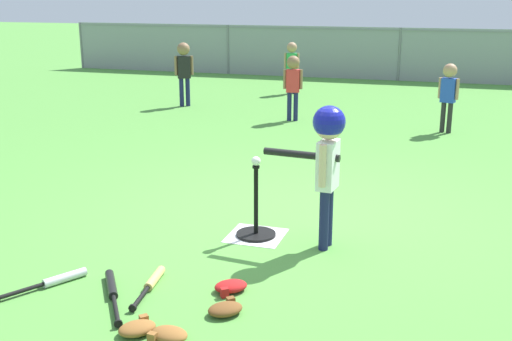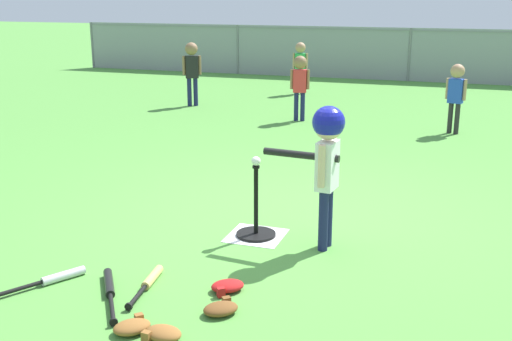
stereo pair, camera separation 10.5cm
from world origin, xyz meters
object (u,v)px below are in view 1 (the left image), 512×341
Objects in this scene: spare_bat_black at (112,289)px; fielder_deep_center at (449,89)px; baseball_on_tee at (256,161)px; spare_bat_silver at (56,280)px; fielder_deep_right at (184,66)px; batter_child at (327,148)px; glove_outfield_drop at (231,286)px; spare_bat_wood at (152,282)px; fielder_deep_left at (293,79)px; glove_tossed_aside at (137,328)px; batting_tee at (256,226)px; fielder_near_left at (292,61)px; glove_by_plate at (168,334)px; glove_near_bats at (226,309)px.

fielder_deep_center is at bearing 71.33° from spare_bat_black.
spare_bat_silver is (-1.02, -1.25, -0.60)m from baseball_on_tee.
fielder_deep_right is at bearing 109.87° from spare_bat_black.
batter_child is 4.07× the size of glove_outfield_drop.
spare_bat_wood is 0.26m from spare_bat_black.
glove_tossed_aside is (0.70, -6.34, -0.60)m from fielder_deep_left.
batting_tee is 0.90m from batter_child.
spare_bat_wood is at bearing -109.90° from baseball_on_tee.
fielder_near_left is 4.15× the size of glove_by_plate.
spare_bat_black is (-1.95, -5.76, -0.59)m from fielder_deep_center.
glove_outfield_drop is at bearing 19.85° from spare_bat_black.
batter_child is at bearing -99.74° from fielder_deep_center.
batter_child reaches higher than fielder_near_left.
fielder_deep_right is 6.98m from spare_bat_wood.
baseball_on_tee is at bearing 99.47° from glove_near_bats.
glove_tossed_aside is (1.38, -8.91, -0.60)m from fielder_near_left.
fielder_deep_left is at bearing 107.22° from batter_child.
baseball_on_tee is 0.13× the size of spare_bat_wood.
glove_by_plate is 0.87× the size of glove_outfield_drop.
fielder_deep_right is 1.71× the size of spare_bat_black.
spare_bat_wood is at bearing 14.93° from spare_bat_silver.
spare_bat_black is 0.81m from glove_near_bats.
fielder_deep_center is 6.11m from spare_bat_black.
batting_tee is 4.80m from fielder_deep_left.
batter_child is at bearing 64.34° from glove_tossed_aside.
batting_tee is at bearing 0.00° from baseball_on_tee.
spare_bat_silver is 1.19m from glove_outfield_drop.
baseball_on_tee is 0.12× the size of spare_bat_black.
fielder_deep_center reaches higher than glove_by_plate.
glove_tossed_aside is (-0.41, -0.37, 0.00)m from glove_near_bats.
fielder_deep_right is at bearing 111.66° from glove_tossed_aside.
baseball_on_tee is 0.31× the size of glove_by_plate.
glove_outfield_drop is at bearing 9.72° from spare_bat_wood.
fielder_near_left is 8.54m from spare_bat_silver.
spare_bat_black is (0.99, -8.50, -0.60)m from fielder_near_left.
glove_outfield_drop is (-0.43, -0.93, -0.75)m from batter_child.
spare_bat_black is at bearing -0.56° from spare_bat_silver.
fielder_near_left is at bearing 101.87° from glove_near_bats.
fielder_deep_center is 1.73× the size of spare_bat_silver.
spare_bat_black is (0.43, -0.00, 0.00)m from spare_bat_silver.
batting_tee is 2.50× the size of glove_by_plate.
spare_bat_silver and spare_bat_wood have the same top height.
baseball_on_tee is 4.71m from fielder_deep_center.
fielder_deep_right is 7.07m from spare_bat_black.
glove_tossed_aside is at bearing -96.73° from batting_tee.
glove_outfield_drop is (1.72, -8.24, -0.60)m from fielder_near_left.
glove_near_bats is at bearing -80.53° from baseball_on_tee.
glove_outfield_drop reaches higher than spare_bat_black.
fielder_deep_left is 1.71× the size of spare_bat_wood.
batting_tee is at bearing 50.68° from spare_bat_silver.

